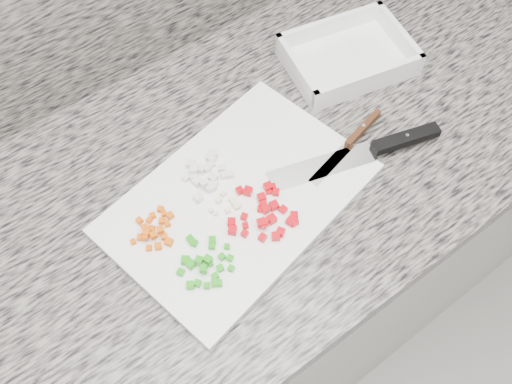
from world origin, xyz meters
The scene contains 11 objects.
cabinet centered at (0.00, 1.44, 0.43)m, with size 3.92×0.62×0.86m, color silver.
countertop centered at (0.00, 1.44, 0.88)m, with size 3.96×0.64×0.04m, color slate.
cutting_board centered at (0.06, 1.39, 0.91)m, with size 0.41×0.28×0.01m, color white.
carrot_pile centered at (-0.08, 1.41, 0.92)m, with size 0.08×0.07×0.02m.
onion_pile centered at (0.04, 1.45, 0.92)m, with size 0.08×0.08×0.02m.
green_pepper_pile centered at (-0.05, 1.32, 0.92)m, with size 0.09×0.10×0.02m.
red_pepper_pile centered at (0.07, 1.34, 0.92)m, with size 0.11×0.11×0.02m.
garlic_pile centered at (0.03, 1.38, 0.92)m, with size 0.05×0.04×0.01m.
chef_knife centered at (0.30, 1.32, 0.92)m, with size 0.30×0.12×0.02m.
paring_knife centered at (0.28, 1.36, 0.92)m, with size 0.19×0.06×0.02m.
tray centered at (0.40, 1.51, 0.92)m, with size 0.26×0.21×0.05m.
Camera 1 is at (-0.20, 1.00, 1.69)m, focal length 40.00 mm.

